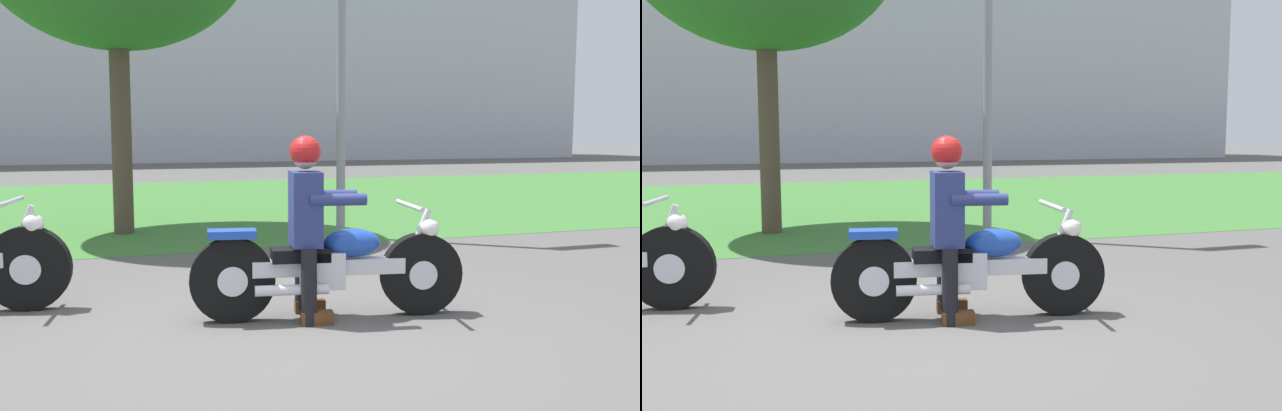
# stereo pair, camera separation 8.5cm
# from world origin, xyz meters

# --- Properties ---
(ground) EXTENTS (120.00, 120.00, 0.00)m
(ground) POSITION_xyz_m (0.00, 0.00, 0.00)
(ground) COLOR #565451
(grass_verge) EXTENTS (60.00, 12.00, 0.01)m
(grass_verge) POSITION_xyz_m (0.00, 9.48, 0.00)
(grass_verge) COLOR #3D7533
(grass_verge) RESTS_ON ground
(stadium_facade) EXTENTS (53.33, 8.00, 15.42)m
(stadium_facade) POSITION_xyz_m (-0.52, 32.48, 7.71)
(stadium_facade) COLOR silver
(stadium_facade) RESTS_ON ground
(motorcycle_lead) EXTENTS (2.09, 0.71, 0.88)m
(motorcycle_lead) POSITION_xyz_m (0.48, 0.25, 0.39)
(motorcycle_lead) COLOR black
(motorcycle_lead) RESTS_ON ground
(rider_lead) EXTENTS (0.60, 0.53, 1.40)m
(rider_lead) POSITION_xyz_m (0.31, 0.28, 0.82)
(rider_lead) COLOR black
(rider_lead) RESTS_ON ground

